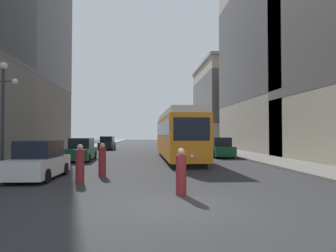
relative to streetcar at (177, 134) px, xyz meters
The scene contains 15 objects.
ground_plane 15.75m from the streetcar, 96.65° to the right, with size 200.00×200.00×0.00m, color #303033.
sidewalk_left 26.87m from the streetcar, 113.89° to the left, with size 3.49×120.00×0.15m, color gray.
sidewalk_right 25.62m from the streetcar, 73.54° to the left, with size 3.49×120.00×0.15m, color gray.
streetcar is the anchor object (origin of this frame).
transit_bus 17.84m from the streetcar, 80.93° to the left, with size 2.70×11.36×3.45m.
parked_car_left_near 12.60m from the streetcar, 128.50° to the right, with size 2.00×4.30×1.82m.
parked_car_left_mid 17.90m from the streetcar, 115.92° to the left, with size 1.97×4.50×1.82m.
parked_car_right_far 5.03m from the streetcar, 30.65° to the left, with size 1.94×4.82×1.82m.
parked_car_left_far 7.91m from the streetcar, behind, with size 1.97×4.97×1.82m.
pedestrian_crossing_near 10.55m from the streetcar, 117.85° to the right, with size 0.38×0.38×1.68m.
pedestrian_crossing_far 14.22m from the streetcar, 96.02° to the right, with size 0.37×0.37×1.65m.
pedestrian_on_sidewalk 12.59m from the streetcar, 116.48° to the right, with size 0.38×0.38×1.70m.
lamp_post_left_near 13.60m from the streetcar, 136.00° to the right, with size 1.41×0.36×5.55m.
building_right_corner 21.44m from the streetcar, 33.17° to the left, with size 13.74×21.41×24.88m.
building_right_far 38.38m from the streetcar, 68.30° to the left, with size 10.62×20.10×16.53m.
Camera 1 is at (-0.98, -8.80, 2.15)m, focal length 31.26 mm.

